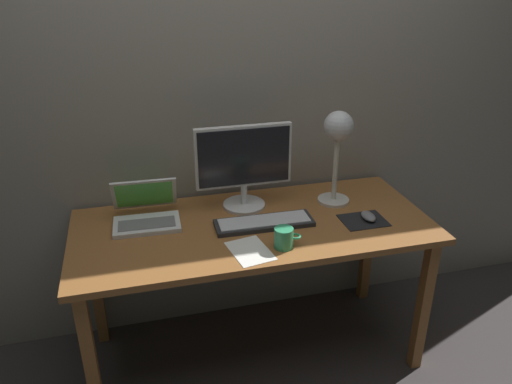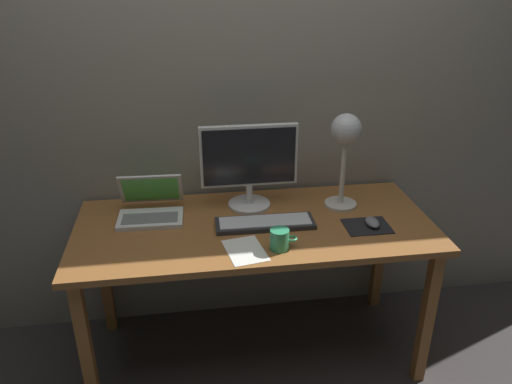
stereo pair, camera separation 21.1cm
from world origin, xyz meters
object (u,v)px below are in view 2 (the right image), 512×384
Objects in this scene: keyboard_main at (265,223)px; coffee_mug at (280,239)px; desk_lamp at (345,140)px; mouse at (372,222)px; laptop at (151,204)px; monitor at (248,163)px.

keyboard_main is 3.88× the size of coffee_mug.
desk_lamp is 4.73× the size of mouse.
coffee_mug is at bearing -35.76° from laptop.
mouse is 0.84× the size of coffee_mug.
keyboard_main is 0.48m from mouse.
laptop reaches higher than mouse.
mouse is at bearing 16.08° from coffee_mug.
mouse is at bearing -14.73° from laptop.
desk_lamp is (0.90, -0.03, 0.28)m from laptop.
monitor is at bearing 103.12° from keyboard_main.
monitor is 0.99× the size of desk_lamp.
laptop is 3.12× the size of mouse.
laptop is at bearing 177.79° from desk_lamp.
laptop is at bearing 144.24° from coffee_mug.
coffee_mug is (0.03, -0.20, 0.03)m from keyboard_main.
keyboard_main is at bearing -19.56° from laptop.
desk_lamp is at bearing -2.21° from laptop.
laptop is 1.01m from mouse.
monitor is 0.46m from desk_lamp.
coffee_mug reaches higher than mouse.
monitor reaches higher than mouse.
coffee_mug is (-0.36, -0.35, -0.29)m from desk_lamp.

